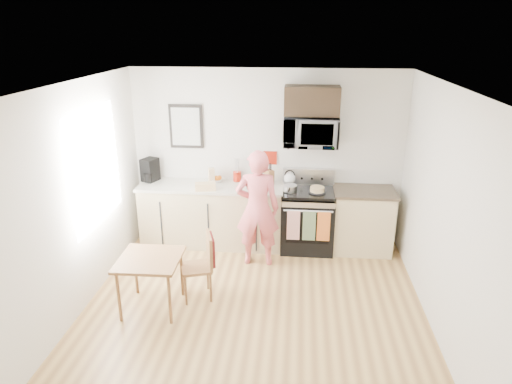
# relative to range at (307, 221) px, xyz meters

# --- Properties ---
(floor) EXTENTS (4.60, 4.60, 0.00)m
(floor) POSITION_rel_range_xyz_m (-0.63, -1.98, -0.44)
(floor) COLOR olive
(floor) RESTS_ON ground
(back_wall) EXTENTS (4.00, 0.04, 2.60)m
(back_wall) POSITION_rel_range_xyz_m (-0.63, 0.32, 0.86)
(back_wall) COLOR silver
(back_wall) RESTS_ON floor
(front_wall) EXTENTS (4.00, 0.04, 2.60)m
(front_wall) POSITION_rel_range_xyz_m (-0.63, -4.28, 0.86)
(front_wall) COLOR silver
(front_wall) RESTS_ON floor
(left_wall) EXTENTS (0.04, 4.60, 2.60)m
(left_wall) POSITION_rel_range_xyz_m (-2.63, -1.98, 0.86)
(left_wall) COLOR silver
(left_wall) RESTS_ON floor
(right_wall) EXTENTS (0.04, 4.60, 2.60)m
(right_wall) POSITION_rel_range_xyz_m (1.37, -1.98, 0.86)
(right_wall) COLOR silver
(right_wall) RESTS_ON floor
(ceiling) EXTENTS (4.00, 4.60, 0.04)m
(ceiling) POSITION_rel_range_xyz_m (-0.63, -1.98, 2.16)
(ceiling) COLOR silver
(ceiling) RESTS_ON back_wall
(window) EXTENTS (0.06, 1.40, 1.50)m
(window) POSITION_rel_range_xyz_m (-2.59, -1.18, 1.11)
(window) COLOR white
(window) RESTS_ON left_wall
(cabinet_left) EXTENTS (2.10, 0.60, 0.90)m
(cabinet_left) POSITION_rel_range_xyz_m (-1.43, 0.02, 0.01)
(cabinet_left) COLOR tan
(cabinet_left) RESTS_ON floor
(countertop_left) EXTENTS (2.14, 0.64, 0.04)m
(countertop_left) POSITION_rel_range_xyz_m (-1.43, 0.02, 0.48)
(countertop_left) COLOR beige
(countertop_left) RESTS_ON cabinet_left
(cabinet_right) EXTENTS (0.84, 0.60, 0.90)m
(cabinet_right) POSITION_rel_range_xyz_m (0.80, 0.02, 0.01)
(cabinet_right) COLOR tan
(cabinet_right) RESTS_ON floor
(countertop_right) EXTENTS (0.88, 0.64, 0.04)m
(countertop_right) POSITION_rel_range_xyz_m (0.80, 0.02, 0.48)
(countertop_right) COLOR black
(countertop_right) RESTS_ON cabinet_right
(range) EXTENTS (0.76, 0.70, 1.16)m
(range) POSITION_rel_range_xyz_m (0.00, 0.00, 0.00)
(range) COLOR black
(range) RESTS_ON floor
(microwave) EXTENTS (0.76, 0.51, 0.42)m
(microwave) POSITION_rel_range_xyz_m (-0.00, 0.10, 1.32)
(microwave) COLOR #B5B6BA
(microwave) RESTS_ON back_wall
(upper_cabinet) EXTENTS (0.76, 0.35, 0.40)m
(upper_cabinet) POSITION_rel_range_xyz_m (-0.00, 0.15, 1.74)
(upper_cabinet) COLOR black
(upper_cabinet) RESTS_ON back_wall
(wall_art) EXTENTS (0.50, 0.04, 0.65)m
(wall_art) POSITION_rel_range_xyz_m (-1.83, 0.30, 1.31)
(wall_art) COLOR black
(wall_art) RESTS_ON back_wall
(wall_trivet) EXTENTS (0.20, 0.02, 0.20)m
(wall_trivet) POSITION_rel_range_xyz_m (-0.58, 0.31, 0.86)
(wall_trivet) COLOR #A41E0E
(wall_trivet) RESTS_ON back_wall
(person) EXTENTS (0.61, 0.42, 1.64)m
(person) POSITION_rel_range_xyz_m (-0.69, -0.53, 0.38)
(person) COLOR #CC3839
(person) RESTS_ON floor
(dining_table) EXTENTS (0.70, 0.70, 0.66)m
(dining_table) POSITION_rel_range_xyz_m (-1.82, -1.74, 0.14)
(dining_table) COLOR brown
(dining_table) RESTS_ON floor
(chair) EXTENTS (0.47, 0.45, 0.83)m
(chair) POSITION_rel_range_xyz_m (-1.23, -1.43, 0.10)
(chair) COLOR brown
(chair) RESTS_ON floor
(knife_block) EXTENTS (0.16, 0.17, 0.22)m
(knife_block) POSITION_rel_range_xyz_m (-0.58, 0.15, 0.61)
(knife_block) COLOR brown
(knife_block) RESTS_ON countertop_left
(utensil_crock) EXTENTS (0.12, 0.12, 0.36)m
(utensil_crock) POSITION_rel_range_xyz_m (-1.07, 0.24, 0.65)
(utensil_crock) COLOR #A41E0E
(utensil_crock) RESTS_ON countertop_left
(fruit_bowl) EXTENTS (0.23, 0.23, 0.10)m
(fruit_bowl) POSITION_rel_range_xyz_m (-1.37, 0.19, 0.54)
(fruit_bowl) COLOR white
(fruit_bowl) RESTS_ON countertop_left
(milk_carton) EXTENTS (0.11, 0.11, 0.23)m
(milk_carton) POSITION_rel_range_xyz_m (-1.44, 0.13, 0.62)
(milk_carton) COLOR tan
(milk_carton) RESTS_ON countertop_left
(coffee_maker) EXTENTS (0.27, 0.32, 0.34)m
(coffee_maker) POSITION_rel_range_xyz_m (-2.38, 0.13, 0.67)
(coffee_maker) COLOR black
(coffee_maker) RESTS_ON countertop_left
(bread_bag) EXTENTS (0.31, 0.19, 0.11)m
(bread_bag) POSITION_rel_range_xyz_m (-1.47, -0.20, 0.56)
(bread_bag) COLOR tan
(bread_bag) RESTS_ON countertop_left
(cake) EXTENTS (0.25, 0.25, 0.08)m
(cake) POSITION_rel_range_xyz_m (0.12, -0.09, 0.53)
(cake) COLOR black
(cake) RESTS_ON range
(kettle) EXTENTS (0.18, 0.18, 0.22)m
(kettle) POSITION_rel_range_xyz_m (-0.28, 0.22, 0.58)
(kettle) COLOR white
(kettle) RESTS_ON range
(pot) EXTENTS (0.19, 0.33, 0.10)m
(pot) POSITION_rel_range_xyz_m (-0.26, -0.10, 0.54)
(pot) COLOR #B5B6BA
(pot) RESTS_ON range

